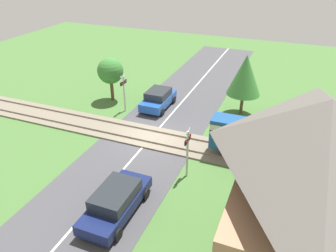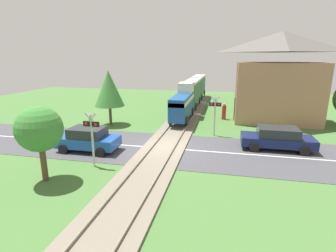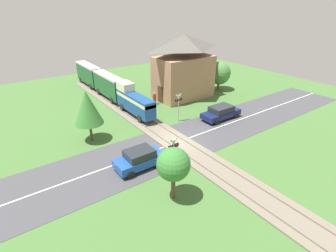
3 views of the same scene
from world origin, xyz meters
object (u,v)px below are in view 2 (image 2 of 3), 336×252
train (192,92)px  car_far_side (277,138)px  car_near_crossing (88,139)px  crossing_signal_east_approach (215,110)px  crossing_signal_west_approach (92,132)px  station_building (278,79)px  pedestrian_by_station (224,112)px

train → car_far_side: 15.06m
car_near_crossing → crossing_signal_east_approach: crossing_signal_east_approach is taller
crossing_signal_west_approach → crossing_signal_east_approach: same height
crossing_signal_west_approach → crossing_signal_east_approach: 9.56m
train → station_building: size_ratio=2.56×
train → car_far_side: (7.20, -13.18, -1.11)m
train → pedestrian_by_station: (3.73, -5.32, -1.16)m
crossing_signal_west_approach → pedestrian_by_station: 14.70m
car_near_crossing → car_far_side: bearing=13.7°
car_near_crossing → station_building: size_ratio=0.48×
car_far_side → crossing_signal_west_approach: bearing=-153.6°
crossing_signal_east_approach → pedestrian_by_station: bearing=83.4°
crossing_signal_east_approach → train: bearing=105.7°
crossing_signal_east_approach → station_building: bearing=47.8°
crossing_signal_east_approach → pedestrian_by_station: crossing_signal_east_approach is taller
train → crossing_signal_east_approach: 11.38m
train → car_near_crossing: bearing=-106.1°
train → car_near_crossing: size_ratio=5.30×
crossing_signal_west_approach → station_building: station_building is taller
car_far_side → crossing_signal_east_approach: size_ratio=1.48×
crossing_signal_east_approach → pedestrian_by_station: 5.82m
station_building → pedestrian_by_station: bearing=-178.2°
train → car_far_side: train is taller
car_far_side → crossing_signal_east_approach: (-4.13, 2.22, 1.19)m
station_building → train: bearing=148.2°
crossing_signal_east_approach → car_far_side: bearing=-28.3°
train → station_building: station_building is taller
car_far_side → station_building: (1.12, 8.01, 3.13)m
crossing_signal_west_approach → station_building: (11.40, 13.12, 1.94)m
crossing_signal_west_approach → pedestrian_by_station: bearing=62.3°
car_near_crossing → pedestrian_by_station: (8.35, 10.75, -0.07)m
train → car_near_crossing: (-4.62, -16.06, -1.09)m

